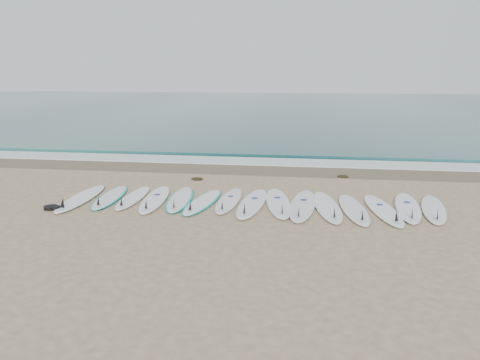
# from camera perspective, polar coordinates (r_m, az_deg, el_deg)

# --- Properties ---
(ground) EXTENTS (120.00, 120.00, 0.00)m
(ground) POSITION_cam_1_polar(r_m,az_deg,el_deg) (11.49, 1.40, -3.01)
(ground) COLOR tan
(ocean) EXTENTS (120.00, 55.00, 0.03)m
(ocean) POSITION_cam_1_polar(r_m,az_deg,el_deg) (43.60, 6.65, 8.86)
(ocean) COLOR #205656
(ocean) RESTS_ON ground
(wet_sand_band) EXTENTS (120.00, 1.80, 0.01)m
(wet_sand_band) POSITION_cam_1_polar(r_m,az_deg,el_deg) (15.45, 3.25, 1.20)
(wet_sand_band) COLOR brown
(wet_sand_band) RESTS_ON ground
(foam_band) EXTENTS (120.00, 1.40, 0.04)m
(foam_band) POSITION_cam_1_polar(r_m,az_deg,el_deg) (16.82, 3.68, 2.22)
(foam_band) COLOR silver
(foam_band) RESTS_ON ground
(wave_crest) EXTENTS (120.00, 1.00, 0.10)m
(wave_crest) POSITION_cam_1_polar(r_m,az_deg,el_deg) (18.28, 4.07, 3.19)
(wave_crest) COLOR #205656
(wave_crest) RESTS_ON ground
(surfboard_0) EXTENTS (0.70, 2.76, 0.35)m
(surfboard_0) POSITION_cam_1_polar(r_m,az_deg,el_deg) (12.50, -18.92, -2.12)
(surfboard_0) COLOR white
(surfboard_0) RESTS_ON ground
(surfboard_1) EXTENTS (0.82, 2.45, 0.31)m
(surfboard_1) POSITION_cam_1_polar(r_m,az_deg,el_deg) (12.44, -15.60, -2.03)
(surfboard_1) COLOR silver
(surfboard_1) RESTS_ON ground
(surfboard_2) EXTENTS (0.60, 2.37, 0.30)m
(surfboard_2) POSITION_cam_1_polar(r_m,az_deg,el_deg) (12.21, -12.98, -2.13)
(surfboard_2) COLOR white
(surfboard_2) RESTS_ON ground
(surfboard_3) EXTENTS (0.86, 2.72, 0.34)m
(surfboard_3) POSITION_cam_1_polar(r_m,az_deg,el_deg) (11.94, -10.39, -2.32)
(surfboard_3) COLOR white
(surfboard_3) RESTS_ON ground
(surfboard_4) EXTENTS (0.88, 2.54, 0.32)m
(surfboard_4) POSITION_cam_1_polar(r_m,az_deg,el_deg) (11.91, -7.35, -2.31)
(surfboard_4) COLOR white
(surfboard_4) RESTS_ON ground
(surfboard_5) EXTENTS (0.84, 2.49, 0.31)m
(surfboard_5) POSITION_cam_1_polar(r_m,az_deg,el_deg) (11.59, -4.63, -2.67)
(surfboard_5) COLOR white
(surfboard_5) RESTS_ON ground
(surfboard_6) EXTENTS (0.53, 2.46, 0.31)m
(surfboard_6) POSITION_cam_1_polar(r_m,az_deg,el_deg) (11.65, -1.40, -2.51)
(surfboard_6) COLOR white
(surfboard_6) RESTS_ON ground
(surfboard_7) EXTENTS (0.74, 2.81, 0.36)m
(surfboard_7) POSITION_cam_1_polar(r_m,az_deg,el_deg) (11.39, 1.46, -2.84)
(surfboard_7) COLOR white
(surfboard_7) RESTS_ON ground
(surfboard_8) EXTENTS (0.99, 2.84, 0.36)m
(surfboard_8) POSITION_cam_1_polar(r_m,az_deg,el_deg) (11.46, 4.72, -2.78)
(surfboard_8) COLOR white
(surfboard_8) RESTS_ON ground
(surfboard_9) EXTENTS (0.78, 2.92, 0.37)m
(surfboard_9) POSITION_cam_1_polar(r_m,az_deg,el_deg) (11.31, 7.61, -3.06)
(surfboard_9) COLOR white
(surfboard_9) RESTS_ON ground
(surfboard_10) EXTENTS (0.90, 2.81, 0.35)m
(surfboard_10) POSITION_cam_1_polar(r_m,az_deg,el_deg) (11.30, 10.61, -3.20)
(surfboard_10) COLOR white
(surfboard_10) RESTS_ON ground
(surfboard_11) EXTENTS (0.80, 2.66, 0.34)m
(surfboard_11) POSITION_cam_1_polar(r_m,az_deg,el_deg) (11.23, 13.74, -3.48)
(surfboard_11) COLOR white
(surfboard_11) RESTS_ON ground
(surfboard_12) EXTENTS (0.91, 2.73, 0.34)m
(surfboard_12) POSITION_cam_1_polar(r_m,az_deg,el_deg) (11.35, 17.11, -3.51)
(surfboard_12) COLOR white
(surfboard_12) RESTS_ON ground
(surfboard_13) EXTENTS (0.85, 2.75, 0.35)m
(surfboard_13) POSITION_cam_1_polar(r_m,az_deg,el_deg) (11.74, 19.79, -3.15)
(surfboard_13) COLOR white
(surfboard_13) RESTS_ON ground
(surfboard_14) EXTENTS (0.94, 2.61, 0.33)m
(surfboard_14) POSITION_cam_1_polar(r_m,az_deg,el_deg) (11.83, 22.55, -3.29)
(surfboard_14) COLOR white
(surfboard_14) RESTS_ON ground
(seaweed_near) EXTENTS (0.37, 0.29, 0.07)m
(seaweed_near) POSITION_cam_1_polar(r_m,az_deg,el_deg) (14.14, -5.27, 0.16)
(seaweed_near) COLOR black
(seaweed_near) RESTS_ON ground
(seaweed_far) EXTENTS (0.35, 0.27, 0.07)m
(seaweed_far) POSITION_cam_1_polar(r_m,az_deg,el_deg) (14.75, 12.43, 0.44)
(seaweed_far) COLOR black
(seaweed_far) RESTS_ON ground
(leash_coil) EXTENTS (0.46, 0.36, 0.11)m
(leash_coil) POSITION_cam_1_polar(r_m,az_deg,el_deg) (11.94, -21.94, -3.13)
(leash_coil) COLOR black
(leash_coil) RESTS_ON ground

